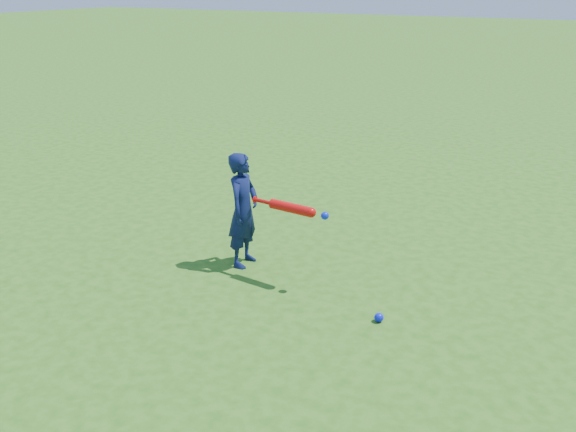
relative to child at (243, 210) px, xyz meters
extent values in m
plane|color=#286017|center=(-0.39, 0.50, -0.54)|extent=(80.00, 80.00, 0.00)
imported|color=#0E1642|center=(0.00, 0.00, 0.00)|extent=(0.30, 0.42, 1.08)
sphere|color=#0D1AE8|center=(1.52, -0.41, -0.50)|extent=(0.07, 0.07, 0.07)
cylinder|color=red|center=(0.17, -0.06, 0.15)|extent=(0.02, 0.06, 0.06)
cylinder|color=red|center=(0.27, -0.07, 0.15)|extent=(0.20, 0.05, 0.04)
cylinder|color=red|center=(0.56, -0.10, 0.15)|extent=(0.42, 0.13, 0.09)
sphere|color=red|center=(0.76, -0.12, 0.15)|extent=(0.09, 0.09, 0.09)
sphere|color=#0D22E6|center=(0.90, -0.13, 0.15)|extent=(0.07, 0.07, 0.07)
camera|label=1|loc=(3.06, -4.65, 2.02)|focal=40.00mm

